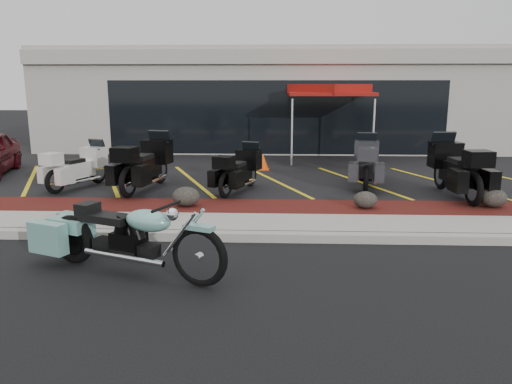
{
  "coord_description": "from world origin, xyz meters",
  "views": [
    {
      "loc": [
        0.03,
        -7.38,
        2.65
      ],
      "look_at": [
        -0.32,
        1.2,
        0.8
      ],
      "focal_mm": 35.0,
      "sensor_mm": 36.0,
      "label": 1
    }
  ],
  "objects_px": {
    "hero_cruiser": "(199,248)",
    "touring_white": "(97,161)",
    "traffic_cone": "(263,162)",
    "popup_canopy": "(330,91)"
  },
  "relations": [
    {
      "from": "touring_white",
      "to": "traffic_cone",
      "type": "distance_m",
      "value": 4.79
    },
    {
      "from": "hero_cruiser",
      "to": "touring_white",
      "type": "relative_size",
      "value": 1.59
    },
    {
      "from": "traffic_cone",
      "to": "popup_canopy",
      "type": "relative_size",
      "value": 0.16
    },
    {
      "from": "popup_canopy",
      "to": "traffic_cone",
      "type": "bearing_deg",
      "value": -130.32
    },
    {
      "from": "traffic_cone",
      "to": "touring_white",
      "type": "bearing_deg",
      "value": -151.42
    },
    {
      "from": "hero_cruiser",
      "to": "touring_white",
      "type": "bearing_deg",
      "value": 142.02
    },
    {
      "from": "touring_white",
      "to": "hero_cruiser",
      "type": "bearing_deg",
      "value": -128.12
    },
    {
      "from": "hero_cruiser",
      "to": "touring_white",
      "type": "height_order",
      "value": "touring_white"
    },
    {
      "from": "traffic_cone",
      "to": "popup_canopy",
      "type": "bearing_deg",
      "value": 44.56
    },
    {
      "from": "touring_white",
      "to": "popup_canopy",
      "type": "distance_m",
      "value": 7.9
    }
  ]
}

